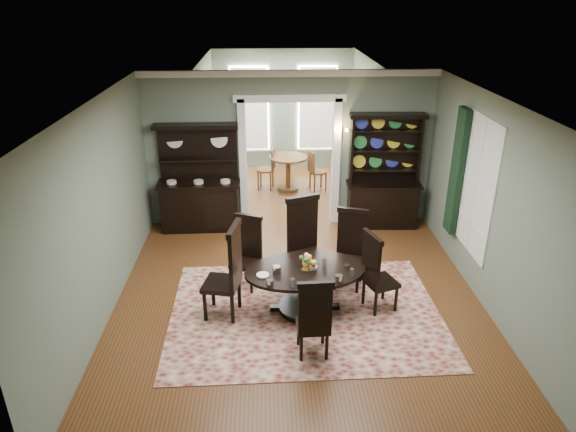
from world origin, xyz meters
The scene contains 19 objects.
room centered at (0.00, 0.04, 1.58)m, with size 5.51×6.01×3.01m.
parlor centered at (0.00, 5.53, 1.52)m, with size 3.51×3.50×3.01m.
doorway_trim centered at (0.00, 3.00, 1.62)m, with size 2.08×0.25×2.57m.
right_window centered at (2.69, 0.93, 1.60)m, with size 0.15×1.47×2.12m.
wall_sconce centered at (0.95, 2.85, 1.89)m, with size 0.27×0.21×0.21m.
rug centered at (0.08, -0.26, 0.01)m, with size 3.90×2.86×0.01m, color maroon.
dining_table centered at (0.08, -0.18, 0.48)m, with size 1.88×1.82×0.69m.
centerpiece centered at (0.12, -0.19, 0.76)m, with size 1.38×0.89×0.23m.
chair_far_left centered at (-0.77, 0.61, 0.62)m, with size 0.55×0.54×1.17m.
chair_far_mid centered at (0.13, 0.65, 0.76)m, with size 0.68×0.66×1.44m.
chair_far_right centered at (0.84, 0.56, 0.66)m, with size 0.58×0.56×1.26m.
chair_end_left centered at (-1.00, -0.25, 0.75)m, with size 0.60×0.62×1.44m.
chair_end_right centered at (1.08, -0.20, 0.65)m, with size 0.56×0.58×1.24m.
chair_near centered at (0.11, -1.24, 0.62)m, with size 0.45×0.43×1.17m.
sideboard centered at (-1.74, 2.76, 0.72)m, with size 1.58×0.58×2.06m.
welsh_dresser centered at (1.82, 2.76, 0.81)m, with size 1.45×0.58×2.23m.
parlor_table centered at (0.05, 4.75, 0.53)m, with size 0.88×0.88×0.82m.
parlor_chair_left centered at (-0.41, 4.84, 0.53)m, with size 0.44×0.43×0.99m.
parlor_chair_right centered at (0.68, 4.69, 0.51)m, with size 0.44×0.43×0.95m.
Camera 1 is at (-0.44, -6.51, 4.35)m, focal length 32.00 mm.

